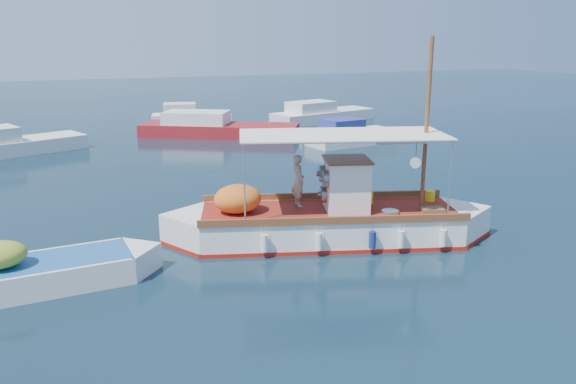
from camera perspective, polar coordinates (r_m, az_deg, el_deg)
name	(u,v)px	position (r m, az deg, el deg)	size (l,w,h in m)	color
ground	(326,240)	(18.04, 3.86, -4.93)	(160.00, 160.00, 0.00)	black
fishing_caique	(327,222)	(18.00, 3.99, -3.06)	(10.23, 5.07, 6.53)	white
dinghy	(35,276)	(16.00, -24.34, -7.79)	(6.47, 2.16, 1.58)	white
bg_boat_nw	(5,146)	(34.68, -26.85, 4.15)	(8.32, 5.24, 1.80)	silver
bg_boat_n	(215,129)	(37.57, -7.46, 6.42)	(10.33, 7.53, 1.80)	maroon
bg_boat_ne	(350,136)	(34.50, 6.32, 5.66)	(5.83, 3.07, 1.80)	silver
bg_boat_e	(321,115)	(44.03, 3.36, 7.82)	(8.95, 4.73, 1.80)	silver
bg_boat_far_n	(190,118)	(42.92, -9.97, 7.42)	(6.11, 3.18, 1.80)	silver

